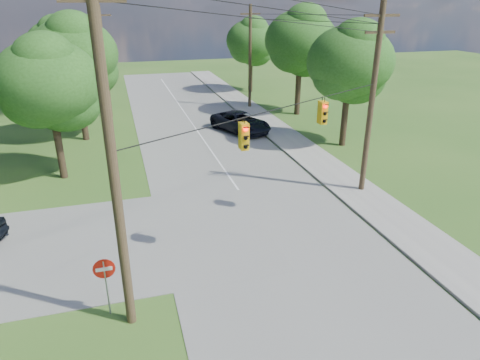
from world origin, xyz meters
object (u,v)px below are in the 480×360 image
object	(u,v)px
pole_ne	(372,98)
pole_north_e	(250,57)
do_not_enter_sign	(105,274)
pole_sw	(111,151)
pole_north_w	(105,62)
car_main_north	(240,122)

from	to	relation	value
pole_ne	pole_north_e	xyz separation A→B (m)	(-0.00, 22.00, -0.34)
pole_ne	do_not_enter_sign	distance (m)	16.29
pole_ne	do_not_enter_sign	bearing A→B (deg)	-153.77
pole_sw	pole_ne	xyz separation A→B (m)	(13.50, 7.60, -0.76)
pole_sw	pole_north_e	distance (m)	32.55
pole_north_w	car_main_north	size ratio (longest dim) A/B	1.72
pole_sw	pole_ne	world-z (taller)	pole_sw
pole_north_e	pole_north_w	world-z (taller)	same
pole_ne	pole_north_w	bearing A→B (deg)	122.29
pole_ne	pole_north_e	size ratio (longest dim) A/B	1.05
pole_north_e	car_main_north	size ratio (longest dim) A/B	1.72
pole_ne	car_main_north	bearing A→B (deg)	103.96
do_not_enter_sign	pole_north_e	bearing A→B (deg)	64.47
pole_north_e	pole_sw	bearing A→B (deg)	-114.52
car_main_north	do_not_enter_sign	distance (m)	23.35
do_not_enter_sign	pole_sw	bearing A→B (deg)	-39.48
pole_north_w	pole_sw	bearing A→B (deg)	-89.23
pole_north_e	do_not_enter_sign	world-z (taller)	pole_north_e
pole_sw	pole_north_w	xyz separation A→B (m)	(-0.40, 29.60, -1.10)
car_main_north	pole_ne	bearing A→B (deg)	-98.89
pole_north_e	do_not_enter_sign	bearing A→B (deg)	-116.10
pole_ne	pole_north_w	world-z (taller)	pole_ne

